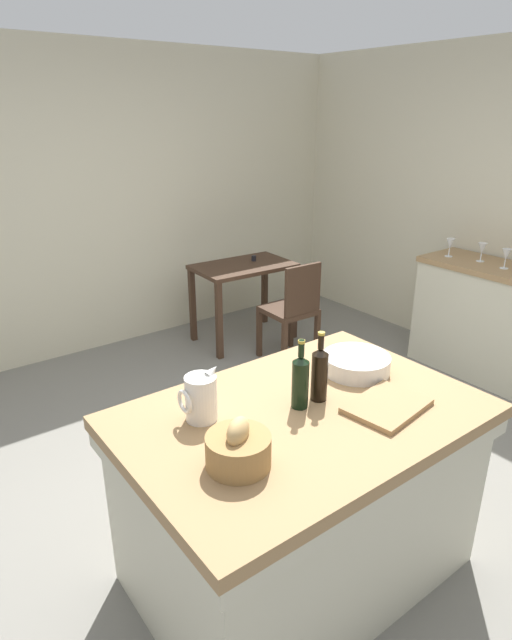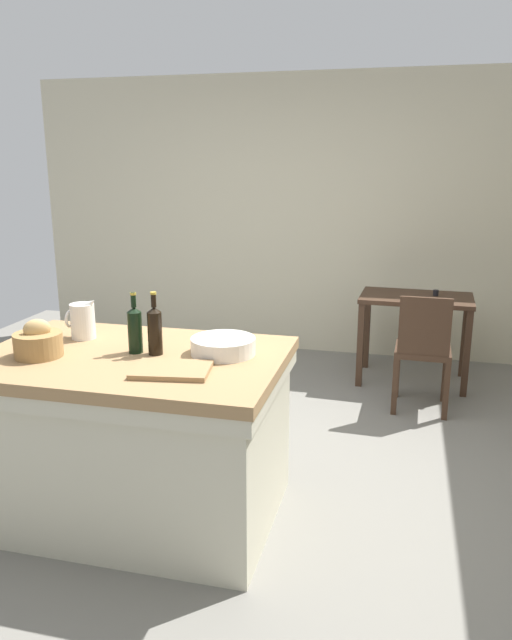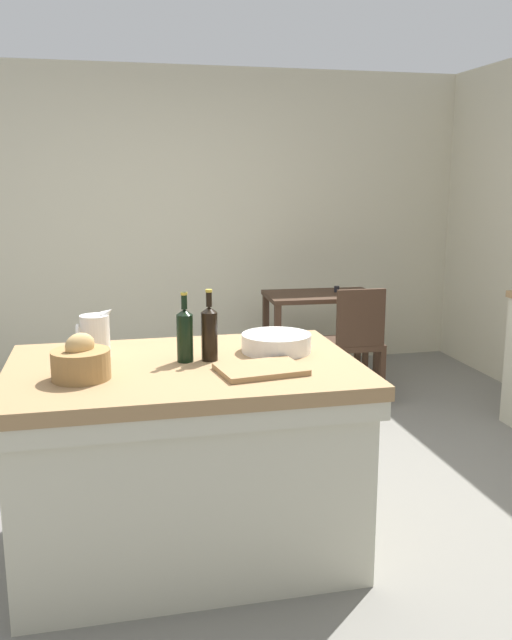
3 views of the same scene
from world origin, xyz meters
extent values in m
plane|color=slate|center=(0.00, 0.00, 0.00)|extent=(6.76, 6.76, 0.00)
cube|color=beige|center=(0.00, 2.60, 1.30)|extent=(5.32, 0.12, 2.60)
cube|color=#99754C|center=(-0.33, -0.52, 0.85)|extent=(1.52, 1.02, 0.06)
cube|color=beige|center=(-0.33, -0.52, 0.78)|extent=(1.50, 1.00, 0.08)
cube|color=beige|center=(-0.33, -0.52, 0.41)|extent=(1.44, 0.94, 0.82)
cube|color=#99754C|center=(2.26, 0.06, 0.90)|extent=(0.52, 1.25, 0.04)
cube|color=beige|center=(2.26, 0.06, 0.44)|extent=(0.49, 1.22, 0.88)
cube|color=#3D281C|center=(1.08, 1.88, 0.72)|extent=(0.92, 0.60, 0.04)
cube|color=#3D281C|center=(0.65, 1.65, 0.35)|extent=(0.05, 0.05, 0.70)
cube|color=#3D281C|center=(1.48, 1.62, 0.35)|extent=(0.05, 0.05, 0.70)
cube|color=#3D281C|center=(0.67, 2.14, 0.35)|extent=(0.05, 0.05, 0.70)
cube|color=#3D281C|center=(1.50, 2.11, 0.35)|extent=(0.05, 0.05, 0.70)
cylinder|color=black|center=(1.23, 1.92, 0.77)|extent=(0.04, 0.04, 0.05)
cube|color=#3D281C|center=(1.14, 1.30, 0.45)|extent=(0.41, 0.41, 0.04)
cube|color=#3D281C|center=(1.13, 1.12, 0.69)|extent=(0.36, 0.04, 0.42)
cube|color=#3D281C|center=(1.32, 1.47, 0.22)|extent=(0.04, 0.04, 0.43)
cube|color=#3D281C|center=(0.96, 1.48, 0.22)|extent=(0.04, 0.04, 0.43)
cube|color=#3D281C|center=(1.31, 1.11, 0.22)|extent=(0.04, 0.04, 0.43)
cube|color=#3D281C|center=(0.95, 1.12, 0.22)|extent=(0.04, 0.04, 0.43)
cylinder|color=silver|center=(-0.71, -0.32, 0.98)|extent=(0.13, 0.13, 0.19)
cone|color=silver|center=(-0.65, -0.32, 1.08)|extent=(0.07, 0.04, 0.06)
torus|color=silver|center=(-0.78, -0.32, 0.99)|extent=(0.02, 0.10, 0.10)
cylinder|color=silver|center=(0.11, -0.41, 0.92)|extent=(0.32, 0.32, 0.08)
cylinder|color=olive|center=(-0.76, -0.66, 0.94)|extent=(0.23, 0.23, 0.12)
ellipsoid|color=tan|center=(-0.76, -0.66, 1.02)|extent=(0.15, 0.13, 0.10)
cube|color=#99754C|center=(-0.04, -0.72, 0.89)|extent=(0.38, 0.30, 0.02)
cylinder|color=black|center=(-0.21, -0.49, 0.99)|extent=(0.07, 0.07, 0.22)
cone|color=black|center=(-0.21, -0.49, 1.11)|extent=(0.07, 0.07, 0.03)
cylinder|color=black|center=(-0.21, -0.49, 1.16)|extent=(0.03, 0.03, 0.08)
cylinder|color=#B29933|center=(-0.21, -0.49, 1.19)|extent=(0.03, 0.03, 0.01)
cylinder|color=black|center=(-0.32, -0.49, 0.99)|extent=(0.07, 0.07, 0.21)
cone|color=black|center=(-0.32, -0.49, 1.10)|extent=(0.07, 0.07, 0.02)
cylinder|color=black|center=(-0.32, -0.49, 1.15)|extent=(0.03, 0.03, 0.07)
cylinder|color=#B29933|center=(-0.32, -0.49, 1.18)|extent=(0.03, 0.03, 0.01)
cylinder|color=white|center=(2.23, 0.04, 0.93)|extent=(0.06, 0.06, 0.00)
cylinder|color=white|center=(2.23, 0.04, 0.96)|extent=(0.01, 0.01, 0.06)
cone|color=white|center=(2.23, 0.04, 1.04)|extent=(0.07, 0.07, 0.09)
cylinder|color=white|center=(2.27, 0.27, 0.93)|extent=(0.06, 0.06, 0.00)
cylinder|color=white|center=(2.27, 0.27, 0.96)|extent=(0.01, 0.01, 0.06)
cone|color=white|center=(2.27, 0.27, 1.03)|extent=(0.07, 0.07, 0.09)
cylinder|color=white|center=(2.20, 0.51, 0.93)|extent=(0.06, 0.06, 0.00)
cylinder|color=white|center=(2.20, 0.51, 0.96)|extent=(0.01, 0.01, 0.06)
cone|color=white|center=(2.20, 0.51, 1.03)|extent=(0.07, 0.07, 0.09)
camera|label=1|loc=(-1.64, -1.94, 2.06)|focal=29.64mm
camera|label=2|loc=(0.96, -3.16, 1.81)|focal=33.95mm
camera|label=3|loc=(-0.65, -3.35, 1.67)|focal=37.82mm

